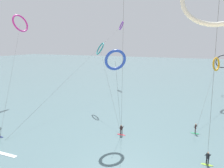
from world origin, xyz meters
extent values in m
cube|color=slate|center=(0.00, 105.84, 0.04)|extent=(400.00, 200.00, 0.08)
ellipsoid|color=#8CC62D|center=(14.15, 16.93, 0.11)|extent=(1.40, 0.40, 0.06)
cylinder|color=black|center=(14.24, 16.83, 0.54)|extent=(0.12, 0.12, 0.80)
cylinder|color=black|center=(14.06, 17.03, 0.54)|extent=(0.12, 0.12, 0.80)
cube|color=black|center=(14.15, 16.93, 1.25)|extent=(0.36, 0.37, 0.62)
sphere|color=tan|center=(14.15, 16.93, 1.67)|extent=(0.22, 0.22, 0.22)
cylinder|color=black|center=(14.30, 16.89, 1.30)|extent=(0.43, 0.40, 0.39)
cylinder|color=black|center=(14.00, 17.21, 1.30)|extent=(0.43, 0.40, 0.39)
ellipsoid|color=#199351|center=(12.54, 25.59, 0.11)|extent=(1.40, 0.40, 0.06)
cylinder|color=black|center=(12.55, 25.45, 0.54)|extent=(0.12, 0.12, 0.80)
cylinder|color=black|center=(12.53, 25.73, 0.54)|extent=(0.12, 0.12, 0.80)
cube|color=black|center=(12.54, 25.59, 1.25)|extent=(0.21, 0.33, 0.62)
sphere|color=tan|center=(12.54, 25.59, 1.67)|extent=(0.22, 0.22, 0.22)
cylinder|color=black|center=(12.55, 25.49, 1.30)|extent=(0.51, 0.11, 0.39)
cylinder|color=black|center=(12.53, 25.93, 1.30)|extent=(0.51, 0.11, 0.39)
ellipsoid|color=red|center=(1.82, 20.34, 0.11)|extent=(1.40, 0.40, 0.06)
cylinder|color=black|center=(1.96, 20.33, 0.54)|extent=(0.12, 0.12, 0.80)
cylinder|color=black|center=(1.68, 20.35, 0.54)|extent=(0.12, 0.12, 0.80)
cube|color=black|center=(1.82, 20.34, 1.25)|extent=(0.33, 0.22, 0.62)
sphere|color=tan|center=(1.82, 20.34, 1.67)|extent=(0.22, 0.22, 0.22)
cylinder|color=black|center=(2.04, 20.44, 1.30)|extent=(0.13, 0.51, 0.39)
cylinder|color=black|center=(1.60, 20.48, 1.30)|extent=(0.13, 0.51, 0.39)
ellipsoid|color=navy|center=(-15.17, 12.03, 0.11)|extent=(1.40, 0.40, 0.06)
cylinder|color=black|center=(-15.05, 11.96, 0.54)|extent=(0.12, 0.12, 0.80)
cylinder|color=black|center=(-14.98, 12.05, 1.30)|extent=(0.31, 0.49, 0.39)
torus|color=black|center=(18.30, 59.36, 9.21)|extent=(4.11, 1.72, 3.96)
torus|color=#CC288E|center=(-29.74, 31.21, 19.31)|extent=(1.89, 4.55, 4.42)
cylinder|color=#3F3F3F|center=(-22.46, 21.62, 9.55)|extent=(14.60, 19.21, 19.12)
cylinder|color=#3F3F3F|center=(13.77, 13.41, 8.87)|extent=(0.79, 7.06, 17.75)
torus|color=teal|center=(-8.50, 33.44, 13.18)|extent=(3.33, 3.44, 2.79)
cylinder|color=#3F3F3F|center=(-3.34, 26.89, 6.53)|extent=(10.35, 13.13, 13.07)
torus|color=#2647B7|center=(0.65, 20.64, 11.88)|extent=(3.46, 3.23, 3.34)
cylinder|color=#3F3F3F|center=(1.24, 20.49, 5.83)|extent=(1.20, 0.33, 11.67)
cylinder|color=#3F3F3F|center=(3.35, 16.56, 10.52)|extent=(3.08, 7.59, 21.05)
torus|color=orange|center=(15.78, 45.50, 9.59)|extent=(2.14, 3.32, 3.34)
cylinder|color=#3F3F3F|center=(14.16, 35.55, 4.69)|extent=(3.26, 19.92, 9.39)
torus|color=purple|center=(-14.01, 60.59, 20.46)|extent=(3.15, 3.54, 3.14)
cylinder|color=#3F3F3F|center=(-13.70, 35.95, 10.14)|extent=(0.63, 49.28, 20.30)
camera|label=1|loc=(12.55, -7.53, 14.32)|focal=32.38mm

